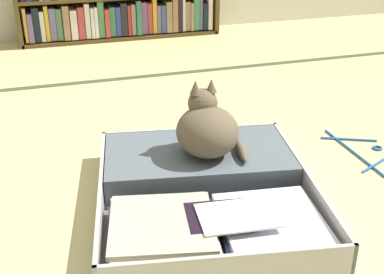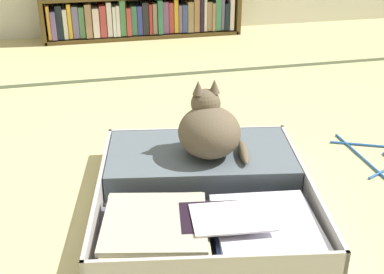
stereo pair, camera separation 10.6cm
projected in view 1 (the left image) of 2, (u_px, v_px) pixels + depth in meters
ground_plane at (184, 210)px, 1.66m from camera, size 10.00×10.00×0.00m
tatami_border at (116, 79)px, 2.83m from camera, size 4.80×0.05×0.00m
open_suitcase at (203, 187)px, 1.69m from camera, size 0.82×0.90×0.11m
black_cat at (207, 129)px, 1.75m from camera, size 0.26×0.24×0.26m
clothes_hanger at (361, 150)px, 2.03m from camera, size 0.22×0.42×0.01m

